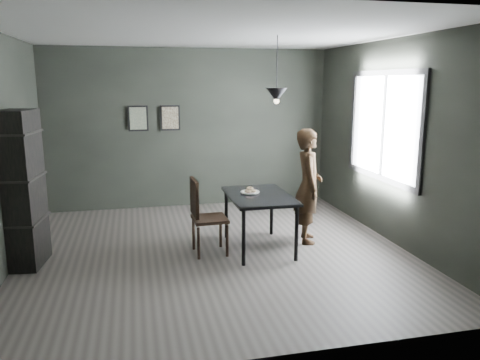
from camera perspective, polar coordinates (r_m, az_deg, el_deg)
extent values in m
plane|color=#37322F|center=(6.30, -3.04, -8.72)|extent=(5.00, 5.00, 0.00)
cube|color=black|center=(8.42, -6.09, 6.24)|extent=(5.00, 0.10, 2.80)
cube|color=silver|center=(5.93, -3.34, 17.51)|extent=(5.00, 5.00, 0.02)
cube|color=white|center=(6.98, 17.13, 6.29)|extent=(0.02, 1.80, 1.40)
cube|color=black|center=(6.97, 17.06, 6.29)|extent=(0.04, 1.96, 1.56)
cube|color=black|center=(6.21, 2.35, -1.97)|extent=(0.80, 1.20, 0.04)
cylinder|color=black|center=(5.74, 0.44, -7.06)|extent=(0.05, 0.05, 0.71)
cylinder|color=black|center=(5.92, 6.90, -6.53)|extent=(0.05, 0.05, 0.71)
cylinder|color=black|center=(6.74, -1.68, -4.15)|extent=(0.05, 0.05, 0.71)
cylinder|color=black|center=(6.90, 3.88, -3.80)|extent=(0.05, 0.05, 0.71)
cylinder|color=white|center=(6.30, 1.23, -1.53)|extent=(0.23, 0.23, 0.01)
torus|color=beige|center=(6.29, 1.58, -1.34)|extent=(0.10, 0.10, 0.03)
torus|color=beige|center=(6.33, 1.10, -1.25)|extent=(0.10, 0.10, 0.03)
torus|color=beige|center=(6.26, 1.00, -1.39)|extent=(0.10, 0.10, 0.03)
torus|color=beige|center=(6.28, 1.23, -1.05)|extent=(0.10, 0.10, 0.05)
imported|color=black|center=(6.57, 8.33, -0.72)|extent=(0.51, 0.66, 1.60)
cube|color=black|center=(6.13, -3.71, -4.76)|extent=(0.45, 0.45, 0.04)
cube|color=black|center=(6.01, -5.58, -2.15)|extent=(0.06, 0.44, 0.48)
cylinder|color=black|center=(6.00, -5.06, -7.70)|extent=(0.04, 0.04, 0.42)
cylinder|color=black|center=(6.07, -1.58, -7.41)|extent=(0.04, 0.04, 0.42)
cylinder|color=black|center=(6.34, -5.68, -6.60)|extent=(0.04, 0.04, 0.42)
cylinder|color=black|center=(6.41, -2.38, -6.35)|extent=(0.04, 0.04, 0.42)
cube|color=black|center=(6.19, -24.97, -1.06)|extent=(0.44, 0.67, 1.90)
cylinder|color=black|center=(6.20, 4.53, 13.77)|extent=(0.01, 0.01, 0.75)
cone|color=black|center=(6.20, 4.48, 10.31)|extent=(0.28, 0.28, 0.18)
sphere|color=#FFE0B2|center=(6.20, 4.46, 9.57)|extent=(0.07, 0.07, 0.07)
cube|color=black|center=(8.31, -12.32, 7.35)|extent=(0.34, 0.03, 0.44)
cube|color=#405A4C|center=(8.29, -12.32, 7.34)|extent=(0.28, 0.01, 0.38)
cube|color=black|center=(8.34, -8.51, 7.50)|extent=(0.34, 0.03, 0.44)
cube|color=#4F3E2D|center=(8.32, -8.50, 7.49)|extent=(0.28, 0.01, 0.38)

